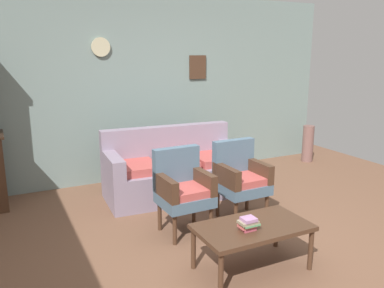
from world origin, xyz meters
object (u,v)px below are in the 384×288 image
armchair_row_middle (240,176)px  floor_vase_by_wall (308,144)px  floral_couch (174,172)px  armchair_near_cabinet (183,187)px  coffee_table (253,230)px  book_stack_on_table (248,224)px

armchair_row_middle → floor_vase_by_wall: bearing=32.2°
floral_couch → armchair_near_cabinet: same height
armchair_near_cabinet → armchair_row_middle: bearing=3.0°
floral_couch → floor_vase_by_wall: (2.78, 0.49, -0.01)m
coffee_table → armchair_near_cabinet: bearing=103.1°
floor_vase_by_wall → armchair_near_cabinet: bearing=-153.8°
armchair_near_cabinet → book_stack_on_table: size_ratio=5.29×
armchair_row_middle → floor_vase_by_wall: (2.39, 1.50, -0.18)m
floral_couch → armchair_near_cabinet: (-0.36, -1.05, 0.17)m
armchair_near_cabinet → coffee_table: (0.22, -0.97, -0.12)m
armchair_near_cabinet → armchair_row_middle: (0.75, 0.04, 0.00)m
floral_couch → coffee_table: 2.02m
armchair_row_middle → book_stack_on_table: armchair_row_middle is taller
armchair_near_cabinet → book_stack_on_table: (0.13, -1.03, -0.02)m
armchair_near_cabinet → floral_couch: bearing=71.0°
armchair_row_middle → floor_vase_by_wall: armchair_row_middle is taller
coffee_table → book_stack_on_table: size_ratio=5.88×
book_stack_on_table → armchair_near_cabinet: bearing=97.2°
armchair_near_cabinet → book_stack_on_table: bearing=-82.8°
armchair_row_middle → floor_vase_by_wall: size_ratio=1.42×
armchair_row_middle → coffee_table: 1.14m
floral_couch → armchair_row_middle: bearing=-69.1°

